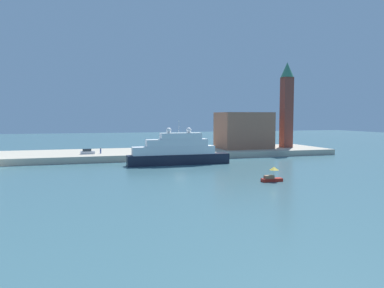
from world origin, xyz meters
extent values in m
plane|color=#3D6670|center=(0.00, 0.00, 0.00)|extent=(400.00, 400.00, 0.00)
cube|color=#B7AD99|center=(0.00, 27.96, 0.88)|extent=(110.00, 23.93, 1.77)
cube|color=black|center=(1.49, 7.18, 1.30)|extent=(26.08, 3.63, 2.61)
cube|color=white|center=(0.19, 7.18, 3.64)|extent=(20.87, 3.34, 2.07)
cube|color=white|center=(0.97, 7.18, 5.56)|extent=(15.65, 3.05, 1.77)
cube|color=white|center=(2.02, 7.18, 7.24)|extent=(10.43, 2.76, 1.58)
cylinder|color=silver|center=(1.49, 7.18, 9.62)|extent=(0.16, 0.16, 3.19)
sphere|color=white|center=(4.10, 7.18, 8.69)|extent=(1.34, 1.34, 1.34)
sphere|color=white|center=(-1.11, 7.18, 8.69)|extent=(1.34, 1.34, 1.34)
cube|color=#B22319|center=(12.03, -21.48, 0.30)|extent=(4.01, 1.32, 0.61)
cube|color=#8C6647|center=(11.43, -21.48, 0.90)|extent=(1.76, 1.05, 0.58)
cylinder|color=#B2B2B2|center=(12.43, -21.48, 1.38)|extent=(0.06, 0.06, 1.54)
cone|color=gold|center=(12.43, -21.48, 2.45)|extent=(1.75, 1.75, 0.61)
cube|color=#9E664C|center=(28.70, 27.88, 7.64)|extent=(16.43, 12.42, 11.74)
cube|color=brown|center=(43.96, 27.09, 13.49)|extent=(3.33, 3.33, 23.45)
cone|color=#387A5B|center=(43.96, 27.09, 27.68)|extent=(4.33, 4.33, 4.92)
cube|color=silver|center=(-20.56, 23.30, 2.15)|extent=(3.87, 1.72, 0.76)
cube|color=#262D33|center=(-20.75, 23.30, 2.87)|extent=(2.32, 1.54, 0.68)
cylinder|color=#334C8C|center=(-17.05, 23.43, 2.45)|extent=(0.36, 0.36, 1.37)
sphere|color=tan|center=(-17.05, 23.43, 3.26)|extent=(0.24, 0.24, 0.24)
cylinder|color=black|center=(-1.40, 17.23, 2.16)|extent=(0.39, 0.39, 0.78)
camera|label=1|loc=(-21.59, -82.25, 12.09)|focal=34.33mm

